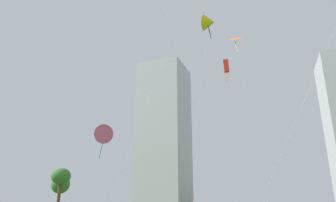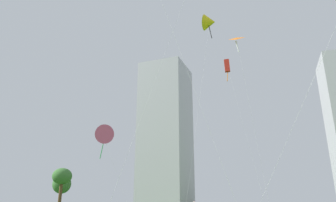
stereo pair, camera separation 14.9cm
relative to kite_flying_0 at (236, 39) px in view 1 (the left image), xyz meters
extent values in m
sphere|color=beige|center=(-6.34, 1.09, -20.54)|extent=(0.24, 0.24, 0.24)
cylinder|color=silver|center=(1.13, 0.26, -11.07)|extent=(2.29, 0.50, 22.40)
pyramid|color=orange|center=(-0.01, 0.00, 0.16)|extent=(1.83, 2.43, 1.51)
cylinder|color=white|center=(-0.01, 0.02, -1.05)|extent=(0.36, 0.27, 1.74)
cylinder|color=silver|center=(-17.27, 3.74, -16.67)|extent=(5.20, 1.30, 11.20)
cone|color=#E5598C|center=(-19.87, 4.38, -11.08)|extent=(3.62, 3.50, 3.04)
cylinder|color=green|center=(-19.87, 4.38, -13.02)|extent=(0.59, 0.18, 3.25)
cylinder|color=silver|center=(-5.89, -15.26, -7.34)|extent=(8.08, 5.96, 29.86)
cylinder|color=silver|center=(-5.89, -17.51, -7.05)|extent=(9.58, 0.44, 30.44)
cylinder|color=silver|center=(-5.44, 1.06, -8.81)|extent=(3.81, 3.05, 26.93)
cone|color=yellow|center=(-3.54, 2.58, 4.66)|extent=(2.47, 2.72, 2.62)
cylinder|color=black|center=(-3.54, 2.58, 3.18)|extent=(0.48, 0.27, 2.35)
cylinder|color=silver|center=(3.19, -16.49, -13.97)|extent=(8.34, 5.12, 16.60)
cylinder|color=silver|center=(0.70, 9.43, -10.71)|extent=(4.14, 1.38, 23.13)
cube|color=red|center=(-1.37, 10.12, 0.86)|extent=(0.91, 1.00, 2.15)
cylinder|color=orange|center=(-1.37, 10.12, -0.72)|extent=(0.35, 0.59, 2.53)
cylinder|color=brown|center=(-35.51, 21.39, -20.36)|extent=(0.45, 0.45, 3.82)
ellipsoid|color=#3D7033|center=(-35.51, 21.39, -17.17)|extent=(3.66, 3.66, 3.75)
cylinder|color=brown|center=(-32.29, 15.64, -19.79)|extent=(0.59, 0.59, 4.96)
ellipsoid|color=#3D7033|center=(-32.29, 15.64, -16.07)|extent=(3.55, 3.55, 2.94)
cube|color=#A8A8AD|center=(-32.93, 112.40, 13.09)|extent=(26.07, 26.86, 70.72)
camera|label=1|loc=(-2.06, -36.85, -20.31)|focal=32.53mm
camera|label=2|loc=(-1.92, -36.82, -20.31)|focal=32.53mm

